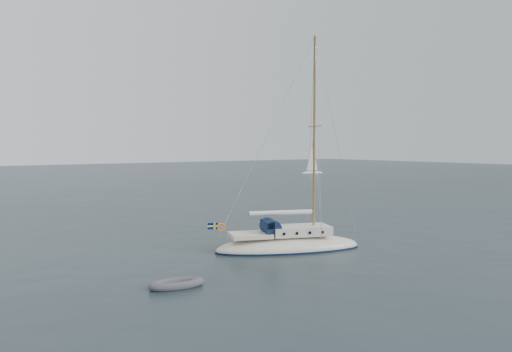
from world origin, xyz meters
TOP-DOWN VIEW (x-y plane):
  - ground at (0.00, 0.00)m, footprint 300.00×300.00m
  - sailboat at (1.57, 1.56)m, footprint 9.65×2.89m
  - dinghy at (-7.77, -1.71)m, footprint 2.62×1.18m
  - distant_yacht_b at (59.88, 63.47)m, footprint 5.65×3.01m

SIDE VIEW (x-z plane):
  - ground at x=0.00m, z-range 0.00..0.00m
  - dinghy at x=-7.77m, z-range -0.02..0.35m
  - sailboat at x=1.57m, z-range -5.83..7.91m
  - distant_yacht_b at x=59.88m, z-range -0.54..6.94m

